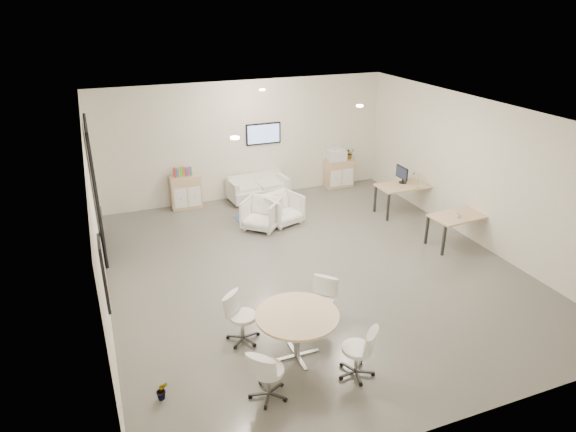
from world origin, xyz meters
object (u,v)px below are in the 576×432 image
at_px(sideboard_right, 339,173).
at_px(loveseat, 257,189).
at_px(armchair_right, 283,208).
at_px(desk_front, 462,217).
at_px(round_table, 297,319).
at_px(desk_rear, 406,187).
at_px(sideboard_left, 186,192).
at_px(armchair_left, 261,213).

xyz_separation_m(sideboard_right, loveseat, (-2.58, -0.17, -0.09)).
bearing_deg(armchair_right, desk_front, -55.93).
xyz_separation_m(sideboard_right, round_table, (-4.11, -6.76, 0.29)).
distance_m(armchair_right, round_table, 5.14).
bearing_deg(round_table, desk_rear, 42.32).
bearing_deg(desk_front, loveseat, 123.51).
distance_m(sideboard_right, round_table, 7.92).
relative_size(loveseat, round_table, 1.27).
xyz_separation_m(loveseat, desk_front, (3.36, -4.29, 0.35)).
distance_m(sideboard_left, sideboard_right, 4.50).
height_order(sideboard_right, desk_rear, sideboard_right).
bearing_deg(desk_rear, sideboard_right, 105.78).
xyz_separation_m(sideboard_left, sideboard_right, (4.50, 0.01, -0.03)).
bearing_deg(armchair_right, round_table, -126.21).
bearing_deg(desk_front, armchair_right, 137.33).
distance_m(sideboard_left, armchair_right, 2.76).
bearing_deg(desk_front, round_table, -159.38).
xyz_separation_m(desk_front, round_table, (-4.90, -2.30, 0.03)).
bearing_deg(sideboard_right, desk_rear, -74.17).
xyz_separation_m(armchair_right, desk_rear, (3.17, -0.51, 0.28)).
relative_size(armchair_right, desk_rear, 0.56).
distance_m(sideboard_left, round_table, 6.77).
bearing_deg(loveseat, armchair_left, -110.50).
height_order(desk_rear, round_table, round_table).
bearing_deg(sideboard_left, desk_rear, -24.81).
height_order(armchair_left, desk_rear, armchair_left).
bearing_deg(sideboard_left, sideboard_right, 0.07).
relative_size(loveseat, desk_rear, 1.11).
height_order(sideboard_right, loveseat, sideboard_right).
relative_size(sideboard_left, desk_front, 0.60).
bearing_deg(desk_front, armchair_left, 142.89).
height_order(sideboard_left, armchair_right, sideboard_left).
height_order(loveseat, desk_front, desk_front).
height_order(sideboard_left, armchair_left, sideboard_left).
bearing_deg(armchair_right, sideboard_right, 19.38).
distance_m(armchair_left, round_table, 4.89).
xyz_separation_m(armchair_right, round_table, (-1.62, -4.87, 0.29)).
height_order(sideboard_left, round_table, sideboard_left).
relative_size(sideboard_right, desk_front, 0.56).
height_order(armchair_right, round_table, armchair_right).
distance_m(sideboard_right, desk_front, 4.54).
bearing_deg(round_table, armchair_left, 77.85).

